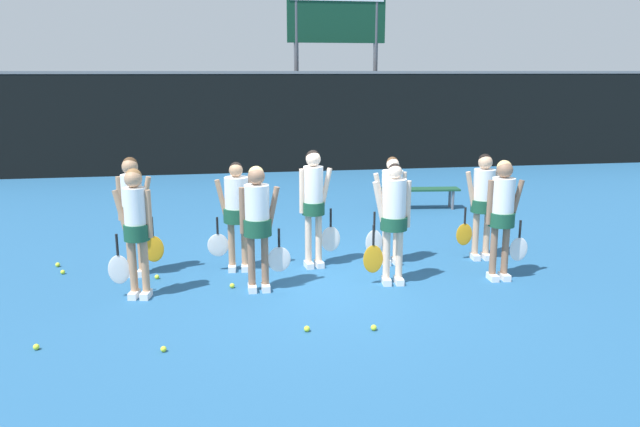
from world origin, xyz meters
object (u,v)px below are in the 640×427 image
at_px(player_1, 258,217).
at_px(tennis_ball_1, 307,329).
at_px(scoreboard, 336,34).
at_px(tennis_ball_4, 63,272).
at_px(player_6, 314,198).
at_px(player_7, 391,202).
at_px(tennis_ball_9, 232,286).
at_px(bench_courtside, 420,191).
at_px(tennis_ball_10, 264,264).
at_px(tennis_ball_6, 157,277).
at_px(tennis_ball_0, 36,347).
at_px(player_8, 483,197).
at_px(tennis_ball_2, 163,349).
at_px(player_5, 237,207).
at_px(player_4, 133,206).
at_px(player_2, 393,214).
at_px(tennis_ball_5, 58,265).
at_px(tennis_ball_3, 328,246).
at_px(tennis_ball_8, 374,328).
at_px(player_3, 503,209).
at_px(player_0, 135,222).

distance_m(player_1, tennis_ball_1, 1.85).
height_order(scoreboard, tennis_ball_4, scoreboard).
bearing_deg(player_6, player_7, -8.01).
relative_size(player_7, tennis_ball_9, 24.54).
bearing_deg(tennis_ball_4, player_1, -22.49).
height_order(bench_courtside, tennis_ball_10, bench_courtside).
relative_size(player_1, tennis_ball_10, 26.44).
bearing_deg(tennis_ball_6, tennis_ball_0, -116.30).
bearing_deg(player_8, tennis_ball_0, -154.88).
bearing_deg(tennis_ball_2, player_5, 71.53).
xyz_separation_m(player_4, tennis_ball_2, (0.58, -2.73, -1.01)).
bearing_deg(player_2, tennis_ball_5, 166.58).
bearing_deg(tennis_ball_2, tennis_ball_9, 67.64).
relative_size(player_2, tennis_ball_5, 24.70).
bearing_deg(scoreboard, tennis_ball_2, -108.78).
bearing_deg(player_8, player_2, -148.06).
bearing_deg(tennis_ball_4, tennis_ball_3, 9.66).
xyz_separation_m(player_4, tennis_ball_4, (-1.10, 0.21, -1.01)).
bearing_deg(tennis_ball_3, tennis_ball_4, -170.34).
xyz_separation_m(player_1, player_6, (0.91, 0.92, 0.04)).
bearing_deg(tennis_ball_8, player_6, 96.96).
bearing_deg(player_3, player_6, 160.16).
bearing_deg(player_7, tennis_ball_8, -112.64).
bearing_deg(player_4, bench_courtside, 38.91).
height_order(player_6, tennis_ball_1, player_6).
height_order(player_7, tennis_ball_10, player_7).
xyz_separation_m(player_4, player_8, (5.34, -0.07, -0.03)).
relative_size(scoreboard, player_1, 3.06).
relative_size(player_1, player_3, 0.99).
bearing_deg(player_3, player_7, 145.94).
relative_size(scoreboard, player_7, 3.14).
relative_size(player_8, tennis_ball_6, 25.46).
bearing_deg(tennis_ball_4, tennis_ball_1, -39.14).
relative_size(player_0, tennis_ball_1, 24.63).
bearing_deg(player_6, player_2, -50.33).
bearing_deg(player_5, player_4, -176.36).
height_order(player_3, player_7, player_3).
bearing_deg(player_2, tennis_ball_2, -145.54).
distance_m(player_2, tennis_ball_9, 2.46).
xyz_separation_m(tennis_ball_8, tennis_ball_10, (-1.07, 2.67, -0.00)).
bearing_deg(player_4, player_6, 4.78).
distance_m(bench_courtside, tennis_ball_10, 5.14).
relative_size(player_2, tennis_ball_4, 26.26).
bearing_deg(player_5, tennis_ball_2, -104.23).
distance_m(player_1, tennis_ball_3, 2.50).
bearing_deg(tennis_ball_3, player_7, -51.14).
height_order(scoreboard, player_7, scoreboard).
distance_m(tennis_ball_6, tennis_ball_10, 1.63).
relative_size(player_5, player_6, 0.91).
relative_size(tennis_ball_5, tennis_ball_6, 1.05).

